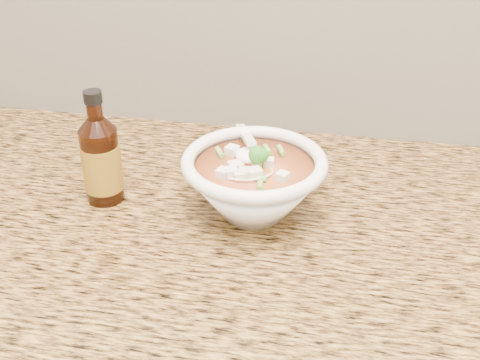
# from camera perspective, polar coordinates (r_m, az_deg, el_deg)

# --- Properties ---
(counter_slab) EXTENTS (4.00, 0.68, 0.04)m
(counter_slab) POSITION_cam_1_polar(r_m,az_deg,el_deg) (0.84, 8.09, -6.18)
(counter_slab) COLOR olive
(counter_slab) RESTS_ON cabinet
(soup_bowl) EXTENTS (0.20, 0.22, 0.11)m
(soup_bowl) POSITION_cam_1_polar(r_m,az_deg,el_deg) (0.84, 1.34, -0.39)
(soup_bowl) COLOR white
(soup_bowl) RESTS_ON counter_slab
(hot_sauce_bottle) EXTENTS (0.07, 0.07, 0.17)m
(hot_sauce_bottle) POSITION_cam_1_polar(r_m,az_deg,el_deg) (0.89, -13.02, 1.82)
(hot_sauce_bottle) COLOR #321306
(hot_sauce_bottle) RESTS_ON counter_slab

